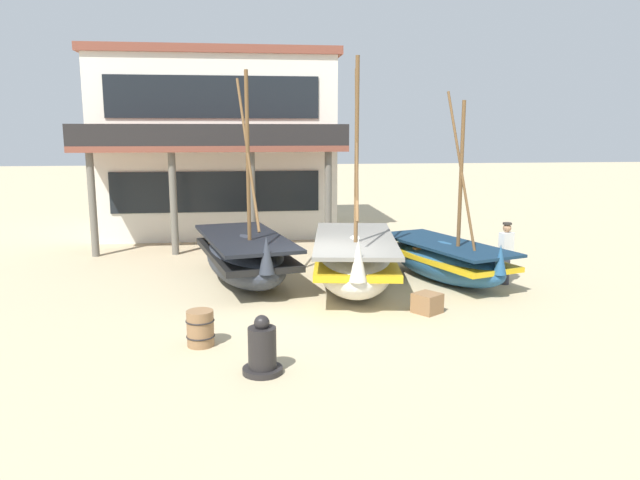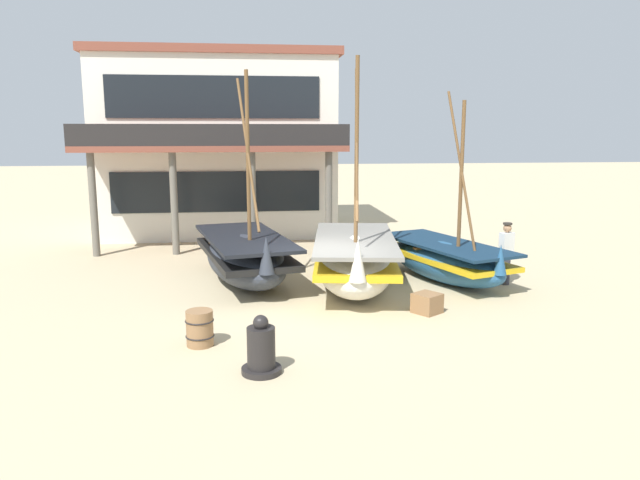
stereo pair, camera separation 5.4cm
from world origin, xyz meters
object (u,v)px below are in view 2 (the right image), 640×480
fisherman_by_hull (506,254)px  cargo_crate (427,303)px  wooden_barrel (200,328)px  fishing_boat_near_left (245,257)px  fishing_boat_centre_large (355,261)px  capstan_winch (261,350)px  harbor_building_main (219,144)px  fishing_boat_far_right (445,260)px

fisherman_by_hull → cargo_crate: (-2.84, -2.26, -0.61)m
wooden_barrel → fishing_boat_near_left: bearing=79.9°
fishing_boat_centre_large → fisherman_by_hull: fishing_boat_centre_large is taller
capstan_winch → cargo_crate: size_ratio=1.90×
capstan_winch → harbor_building_main: harbor_building_main is taller
capstan_winch → fishing_boat_near_left: bearing=92.6°
fishing_boat_near_left → wooden_barrel: bearing=-100.1°
wooden_barrel → cargo_crate: wooden_barrel is taller
fishing_boat_near_left → wooden_barrel: fishing_boat_near_left is taller
fisherman_by_hull → fishing_boat_centre_large: bearing=-180.0°
fishing_boat_centre_large → harbor_building_main: (-3.88, 10.36, 2.81)m
fishing_boat_centre_large → harbor_building_main: size_ratio=0.62×
fishing_boat_far_right → wooden_barrel: fishing_boat_far_right is taller
capstan_winch → harbor_building_main: 16.00m
fisherman_by_hull → harbor_building_main: size_ratio=0.18×
fishing_boat_far_right → fisherman_by_hull: (1.49, -0.59, 0.24)m
fishing_boat_near_left → fisherman_by_hull: bearing=-8.6°
fishing_boat_near_left → capstan_winch: 6.34m
wooden_barrel → harbor_building_main: bearing=90.7°
wooden_barrel → fishing_boat_far_right: bearing=34.6°
capstan_winch → cargo_crate: bearing=38.2°
fishing_boat_near_left → fishing_boat_far_right: fishing_boat_near_left is taller
fisherman_by_hull → wooden_barrel: 8.71m
fishing_boat_near_left → fishing_boat_centre_large: fishing_boat_centre_large is taller
cargo_crate → capstan_winch: bearing=-141.8°
fishing_boat_far_right → wooden_barrel: 7.71m
fishing_boat_centre_large → fishing_boat_far_right: fishing_boat_centre_large is taller
fisherman_by_hull → wooden_barrel: (-7.82, -3.79, -0.48)m
fishing_boat_near_left → harbor_building_main: size_ratio=0.59×
fishing_boat_far_right → cargo_crate: size_ratio=9.43×
fisherman_by_hull → wooden_barrel: bearing=-154.2°
fishing_boat_far_right → cargo_crate: bearing=-115.5°
fisherman_by_hull → cargo_crate: fisherman_by_hull is taller
fishing_boat_centre_large → harbor_building_main: harbor_building_main is taller
fisherman_by_hull → capstan_winch: bearing=-141.7°
fishing_boat_near_left → wooden_barrel: 4.94m
fishing_boat_centre_large → harbor_building_main: bearing=110.5°
capstan_winch → harbor_building_main: bearing=94.8°
fishing_boat_near_left → wooden_barrel: size_ratio=7.99×
fishing_boat_centre_large → cargo_crate: size_ratio=10.76×
capstan_winch → wooden_barrel: (-1.15, 1.48, -0.06)m
fishing_boat_centre_large → capstan_winch: (-2.55, -5.27, -0.35)m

